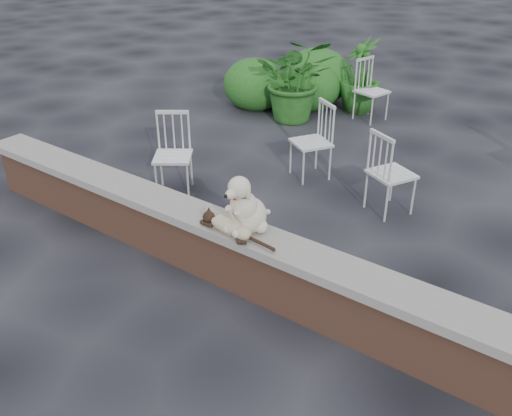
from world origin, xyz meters
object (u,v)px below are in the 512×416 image
Objects in this scene: cat at (231,226)px; potted_plant_b at (361,75)px; chair_c at (392,172)px; potted_plant_a at (296,79)px; chair_e at (372,90)px; chair_a at (173,155)px; dog at (249,201)px; chair_b at (311,141)px.

cat is 0.78× the size of potted_plant_b.
potted_plant_a is (-2.42, 1.88, 0.18)m from chair_c.
chair_e is 2.97m from chair_c.
chair_c is (0.49, 2.15, -0.19)m from cat.
chair_e is 0.80× the size of potted_plant_b.
potted_plant_a is at bearing 58.23° from chair_a.
cat is 2.21m from chair_c.
chair_a is 2.95m from potted_plant_a.
cat is 2.05m from chair_a.
chair_a is at bearing 52.41° from chair_c.
chair_a is 3.71m from chair_e.
potted_plant_a is (-2.01, 3.88, -0.20)m from dog.
cat is 0.98× the size of chair_e.
chair_c is at bearing 85.14° from cat.
potted_plant_b is at bearing -30.44° from chair_c.
chair_a is 0.72× the size of potted_plant_a.
potted_plant_a is (-1.26, 1.64, 0.18)m from chair_b.
dog is 0.46× the size of potted_plant_b.
chair_e is 0.46m from potted_plant_b.
chair_b is 2.35m from chair_e.
potted_plant_b reaches higher than chair_a.
potted_plant_b is at bearing 114.32° from dog.
chair_a is (-1.80, 0.94, -0.38)m from dog.
chair_c is at bearing -37.81° from potted_plant_a.
chair_e is at bearing -38.82° from potted_plant_b.
dog is 2.39m from chair_b.
chair_a is 1.00× the size of chair_c.
chair_c is at bearing 20.01° from chair_b.
dog reaches higher than chair_b.
dog is at bearing 70.04° from cat.
potted_plant_a reaches higher than cat.
chair_b is 1.00× the size of chair_e.
dog is 5.06m from potted_plant_b.
chair_e is (-0.99, 4.72, -0.19)m from cat.
chair_a is 1.68m from chair_b.
chair_e is at bearing -33.14° from chair_c.
chair_e is at bearing 42.78° from chair_a.
dog is 0.58× the size of chair_e.
chair_a is (-1.72, 1.09, -0.19)m from cat.
dog is at bearing -73.79° from potted_plant_b.
cat is 4.47m from potted_plant_a.
chair_c is at bearing 86.38° from dog.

